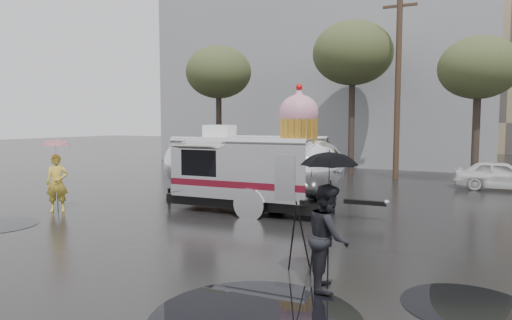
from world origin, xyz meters
The scene contains 14 objects.
ground centered at (0.00, 0.00, 0.00)m, with size 120.00×120.00×0.00m, color black.
puddles centered at (1.72, -2.45, 0.01)m, with size 13.70×4.73×0.01m.
grey_building centered at (-4.00, 24.00, 6.50)m, with size 22.00×12.00×13.00m, color slate.
utility_pole centered at (2.50, 14.00, 4.62)m, with size 1.60×0.28×9.00m.
tree_left centered at (-7.00, 13.00, 5.48)m, with size 3.64×3.64×6.95m.
tree_mid centered at (0.00, 15.00, 6.34)m, with size 4.20×4.20×8.03m.
tree_right centered at (6.00, 13.00, 5.06)m, with size 3.36×3.36×6.42m.
barricade_row centered at (-5.55, 9.96, 0.52)m, with size 4.30×0.80×1.00m.
airstream_trailer centered at (-0.15, 3.70, 1.40)m, with size 7.42×2.97×4.00m.
person_left centered at (-5.52, 0.81, 0.89)m, with size 0.64×0.43×1.79m, color gold.
umbrella_pink centered at (-5.52, 0.81, 1.92)m, with size 1.10×1.10×2.30m.
person_right centered at (4.03, -1.79, 0.89)m, with size 0.85×0.47×1.77m, color black.
umbrella_black centered at (4.03, -1.79, 1.95)m, with size 1.16×1.16×2.34m.
tripod centered at (3.32, -1.10, 0.77)m, with size 0.52×0.56×1.35m.
Camera 1 is at (6.27, -9.00, 2.81)m, focal length 32.00 mm.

